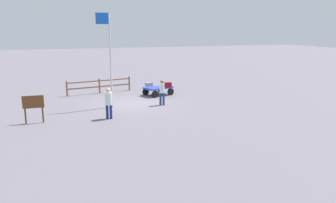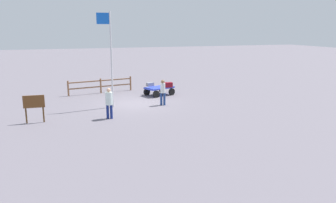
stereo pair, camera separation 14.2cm
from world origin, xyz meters
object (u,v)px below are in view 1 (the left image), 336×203
at_px(worker_trailing, 109,101).
at_px(signboard, 33,105).
at_px(suitcase_grey, 149,84).
at_px(flagpole, 109,53).
at_px(suitcase_dark, 167,85).
at_px(luggage_cart, 158,89).
at_px(worker_lead, 162,91).

distance_m(worker_trailing, signboard, 3.74).
bearing_deg(signboard, suitcase_grey, -145.28).
relative_size(suitcase_grey, signboard, 0.40).
height_order(suitcase_grey, worker_trailing, worker_trailing).
height_order(worker_trailing, signboard, worker_trailing).
height_order(worker_trailing, flagpole, flagpole).
height_order(suitcase_dark, signboard, signboard).
relative_size(suitcase_dark, worker_trailing, 0.36).
height_order(flagpole, signboard, flagpole).
xyz_separation_m(suitcase_grey, flagpole, (3.32, 3.14, 2.58)).
height_order(suitcase_grey, flagpole, flagpole).
bearing_deg(signboard, flagpole, -153.65).
distance_m(luggage_cart, suitcase_dark, 0.74).
height_order(luggage_cart, worker_trailing, worker_trailing).
bearing_deg(worker_lead, luggage_cart, -102.93).
distance_m(suitcase_grey, worker_lead, 3.60).
distance_m(worker_trailing, flagpole, 3.49).
relative_size(suitcase_dark, signboard, 0.42).
distance_m(worker_lead, worker_trailing, 4.21).
bearing_deg(worker_lead, flagpole, -8.28).
bearing_deg(worker_trailing, luggage_cart, -130.38).
bearing_deg(suitcase_dark, suitcase_grey, -36.74).
relative_size(suitcase_grey, worker_lead, 0.36).
height_order(worker_lead, flagpole, flagpole).
distance_m(luggage_cart, worker_trailing, 6.74).
bearing_deg(luggage_cart, flagpole, 34.06).
bearing_deg(signboard, worker_trailing, 173.30).
xyz_separation_m(suitcase_dark, worker_lead, (1.30, 2.77, 0.14)).
bearing_deg(luggage_cart, suitcase_grey, -48.03).
bearing_deg(signboard, luggage_cart, -149.85).
bearing_deg(signboard, worker_lead, -167.39).
height_order(suitcase_grey, signboard, signboard).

